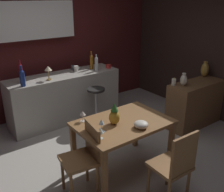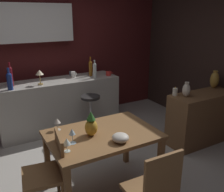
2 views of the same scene
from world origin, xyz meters
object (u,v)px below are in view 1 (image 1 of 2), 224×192
Objects in this scene: cup_slate at (73,67)px; counter_lamp at (48,69)px; fruit_bowl at (141,124)px; cup_white at (76,69)px; wine_glass_left at (83,114)px; wine_bottle_cobalt at (22,77)px; wine_bottle_amber at (91,61)px; pillar_candle_tall at (174,82)px; wine_bottle_clear at (96,63)px; cup_red at (108,66)px; bar_stool at (96,105)px; wine_glass_right at (100,130)px; pineapple_centerpiece at (114,115)px; chair_by_doorway at (175,165)px; wine_glass_center at (102,123)px; sideboard_cabinet at (195,104)px; chair_near_window at (84,156)px; vase_brass at (205,69)px; dining_table at (123,128)px; vase_ceramic_ivory at (184,80)px; wine_bottle_ruby at (21,72)px.

counter_lamp is at bearing -150.87° from cup_slate.
cup_white is at bearing 81.47° from fruit_bowl.
wine_bottle_cobalt reaches higher than wine_glass_left.
wine_bottle_amber is 2.52× the size of pillar_candle_tall.
wine_bottle_amber is (-0.00, 0.17, 0.01)m from wine_bottle_clear.
cup_red is (1.74, 0.08, -0.11)m from wine_bottle_cobalt.
wine_bottle_cobalt is at bearing 165.06° from bar_stool.
wine_bottle_amber is (1.21, 2.09, 0.21)m from wine_glass_right.
pillar_candle_tall is at bearing 14.81° from pineapple_centerpiece.
chair_by_doorway is 6.67× the size of pillar_candle_tall.
pineapple_centerpiece reaches higher than wine_glass_left.
wine_bottle_cobalt is at bearing 150.05° from pillar_candle_tall.
cup_white is (1.11, 0.26, -0.10)m from wine_bottle_cobalt.
pineapple_centerpiece is (0.24, 0.07, -0.00)m from wine_glass_center.
wine_bottle_amber is at bearing 9.10° from wine_bottle_cobalt.
wine_glass_right is at bearing -169.18° from sideboard_cabinet.
pillar_candle_tall reaches higher than chair_near_window.
vase_brass reaches higher than chair_by_doorway.
dining_table is 2.37m from vase_brass.
vase_ceramic_ivory is at bearing -69.98° from cup_red.
wine_glass_right is 2.42m from wine_bottle_amber.
fruit_bowl is 1.55× the size of cup_white.
dining_table is at bearing -109.10° from bar_stool.
cup_red is (1.50, 1.94, 0.09)m from wine_glass_right.
chair_near_window is at bearing -116.03° from cup_slate.
wine_glass_center is 2.29m from cup_red.
bar_stool is at bearing -14.94° from wine_bottle_cobalt.
wine_bottle_amber reaches higher than wine_glass_right.
wine_bottle_amber is 0.35m from cup_white.
cup_slate is 0.78m from counter_lamp.
wine_bottle_amber is 1.80m from vase_ceramic_ivory.
pineapple_centerpiece is at bearing 171.30° from dining_table.
wine_glass_left is 1.59m from wine_bottle_ruby.
wine_bottle_cobalt is at bearing -177.38° from cup_red.
chair_by_doorway is 0.61m from fruit_bowl.
wine_bottle_amber reaches higher than chair_near_window.
counter_lamp is (-0.31, 1.99, 0.30)m from fruit_bowl.
pillar_candle_tall is at bearing 130.13° from vase_ceramic_ivory.
wine_glass_right is 2.30m from cup_white.
cup_white is (-0.33, 0.21, -0.09)m from wine_bottle_clear.
dining_table is 1.09× the size of sideboard_cabinet.
wine_glass_right is 1.88m from wine_bottle_cobalt.
sideboard_cabinet is at bearing 8.35° from dining_table.
bar_stool is at bearing 58.52° from wine_glass_right.
wine_bottle_cobalt is at bearing 102.15° from wine_glass_left.
chair_by_doorway is 2.63m from counter_lamp.
wine_bottle_clear is 1.09× the size of vase_brass.
wine_glass_right is 1.24× the size of cup_white.
vase_ceramic_ivory is (2.22, -1.56, -0.15)m from wine_bottle_ruby.
pineapple_centerpiece is at bearing -170.41° from vase_brass.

